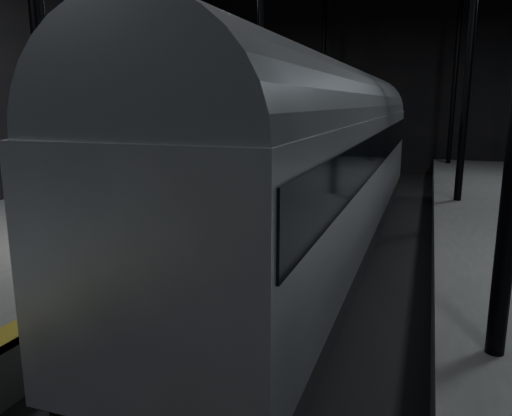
% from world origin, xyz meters
% --- Properties ---
extents(ground, '(44.00, 44.00, 0.00)m').
position_xyz_m(ground, '(0.00, 0.00, 0.00)').
color(ground, black).
rests_on(ground, ground).
extents(platform_left, '(9.00, 43.80, 1.00)m').
position_xyz_m(platform_left, '(-7.50, 0.00, 0.50)').
color(platform_left, '#555553').
rests_on(platform_left, ground).
extents(tactile_strip, '(0.50, 43.80, 0.01)m').
position_xyz_m(tactile_strip, '(-3.25, 0.00, 1.00)').
color(tactile_strip, olive).
rests_on(tactile_strip, platform_left).
extents(track, '(2.40, 43.00, 0.24)m').
position_xyz_m(track, '(0.00, 0.00, 0.07)').
color(track, '#3F3328').
rests_on(track, ground).
extents(train, '(3.05, 20.39, 5.45)m').
position_xyz_m(train, '(-0.00, 2.88, 3.04)').
color(train, '#95979C').
rests_on(train, ground).
extents(woman, '(0.70, 0.47, 1.86)m').
position_xyz_m(woman, '(-5.48, 2.27, 1.93)').
color(woman, '#927C5A').
rests_on(woman, platform_left).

